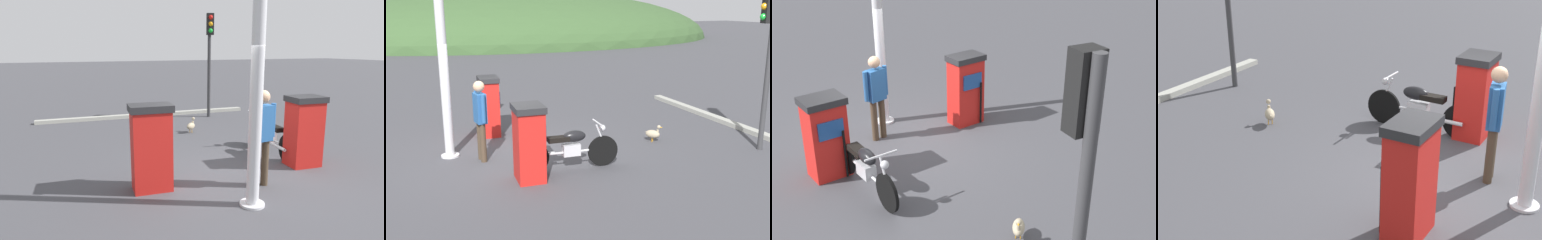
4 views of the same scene
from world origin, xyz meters
The scene contains 8 objects.
ground_plane centered at (0.00, 0.00, 0.00)m, with size 120.00×120.00×0.00m, color #424247.
fuel_pump_near centered at (0.08, -1.66, 0.76)m, with size 0.66×0.76×1.49m.
fuel_pump_far centered at (0.08, 1.66, 0.78)m, with size 0.59×0.78×1.53m.
motorcycle_near_pump centered at (1.01, -1.47, 0.48)m, with size 2.15×0.57×0.97m.
attendant_person centered at (-0.52, -0.19, 1.02)m, with size 0.26×0.58×1.76m.
wandering_duck centered at (3.62, -0.56, 0.21)m, with size 0.37×0.40×0.44m.
roadside_traffic_light centered at (5.52, -2.05, 2.48)m, with size 0.40×0.29×3.62m.
canopy_support_pole centered at (-1.14, 0.36, 2.21)m, with size 0.40×0.40×4.57m.
Camera 3 is at (7.60, -5.29, 4.75)m, focal length 48.03 mm.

